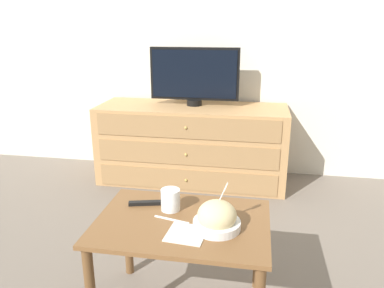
{
  "coord_description": "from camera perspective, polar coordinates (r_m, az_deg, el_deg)",
  "views": [
    {
      "loc": [
        0.53,
        -3.32,
        1.32
      ],
      "look_at": [
        0.2,
        -1.44,
        0.71
      ],
      "focal_mm": 35.0,
      "sensor_mm": 36.0,
      "label": 1
    }
  ],
  "objects": [
    {
      "name": "remote_control",
      "position": [
        1.84,
        -7.0,
        -8.92
      ],
      "size": [
        0.17,
        0.07,
        0.02
      ],
      "color": "black",
      "rests_on": "coffee_table"
    },
    {
      "name": "dresser",
      "position": [
        3.22,
        0.04,
        -0.01
      ],
      "size": [
        1.58,
        0.57,
        0.66
      ],
      "color": "tan",
      "rests_on": "ground_plane"
    },
    {
      "name": "coffee_table",
      "position": [
        1.74,
        -1.5,
        -13.98
      ],
      "size": [
        0.77,
        0.54,
        0.49
      ],
      "color": "brown",
      "rests_on": "ground_plane"
    },
    {
      "name": "ground_plane",
      "position": [
        3.62,
        0.84,
        -3.54
      ],
      "size": [
        12.0,
        12.0,
        0.0
      ],
      "primitive_type": "plane",
      "color": "#70665B"
    },
    {
      "name": "tv",
      "position": [
        3.14,
        0.37,
        10.43
      ],
      "size": [
        0.74,
        0.13,
        0.48
      ],
      "color": "black",
      "rests_on": "dresser"
    },
    {
      "name": "takeout_bowl",
      "position": [
        1.62,
        3.81,
        -11.18
      ],
      "size": [
        0.2,
        0.2,
        0.2
      ],
      "color": "silver",
      "rests_on": "coffee_table"
    },
    {
      "name": "knife",
      "position": [
        1.7,
        -3.13,
        -11.43
      ],
      "size": [
        0.17,
        0.05,
        0.01
      ],
      "color": "white",
      "rests_on": "coffee_table"
    },
    {
      "name": "napkin",
      "position": [
        1.6,
        -0.89,
        -13.51
      ],
      "size": [
        0.17,
        0.17,
        0.0
      ],
      "color": "silver",
      "rests_on": "coffee_table"
    },
    {
      "name": "wall_back",
      "position": [
        3.39,
        1.01,
        17.53
      ],
      "size": [
        12.0,
        0.05,
        2.6
      ],
      "color": "silver",
      "rests_on": "ground_plane"
    },
    {
      "name": "drink_cup",
      "position": [
        1.77,
        -3.3,
        -8.65
      ],
      "size": [
        0.09,
        0.09,
        0.1
      ],
      "color": "#9E6638",
      "rests_on": "coffee_table"
    }
  ]
}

